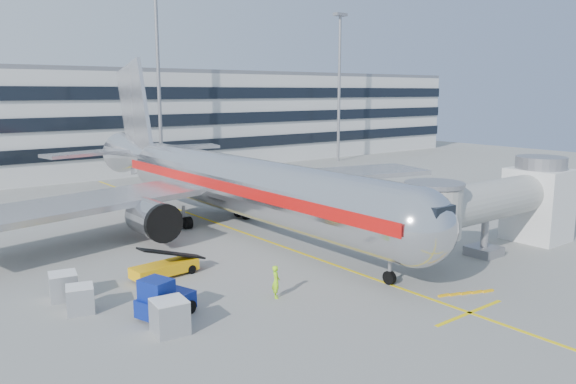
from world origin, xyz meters
TOP-DOWN VIEW (x-y plane):
  - ground at (0.00, 0.00)m, footprint 180.00×180.00m
  - lead_in_line at (0.00, 10.00)m, footprint 0.25×70.00m
  - stop_bar at (0.00, -14.00)m, footprint 6.00×0.25m
  - main_jet at (0.00, 11.72)m, footprint 50.95×48.70m
  - jet_bridge at (12.18, -8.00)m, footprint 17.80×4.50m
  - terminal at (0.00, 57.95)m, footprint 150.00×24.25m
  - light_mast_centre at (8.00, 42.00)m, footprint 2.40×1.20m
  - light_mast_east at (42.00, 42.00)m, footprint 2.40×1.20m
  - belt_loader at (-10.73, 2.32)m, footprint 4.81×2.09m
  - baggage_tug at (-13.83, -3.99)m, footprint 3.46×2.73m
  - cargo_container_left at (-17.21, -0.50)m, footprint 1.80×1.80m
  - cargo_container_right at (-17.34, 2.14)m, footprint 1.82×1.82m
  - cargo_container_front at (-14.47, -6.08)m, footprint 1.84×1.84m
  - ramp_worker at (-7.16, -5.40)m, footprint 0.77×0.87m

SIDE VIEW (x-z plane):
  - ground at x=0.00m, z-range 0.00..0.00m
  - lead_in_line at x=0.00m, z-range 0.00..0.01m
  - stop_bar at x=0.00m, z-range 0.00..0.01m
  - belt_loader at x=-10.73m, z-range -0.49..1.78m
  - cargo_container_left at x=-17.21m, z-range 0.00..1.55m
  - cargo_container_right at x=-17.34m, z-range 0.00..1.64m
  - cargo_container_front at x=-14.47m, z-range 0.00..1.78m
  - ramp_worker at x=-7.16m, z-range 0.00..2.00m
  - baggage_tug at x=-13.83m, z-range -0.15..2.15m
  - jet_bridge at x=12.18m, z-range 0.37..7.37m
  - main_jet at x=0.00m, z-range -3.79..12.26m
  - terminal at x=0.00m, z-range 0.00..15.60m
  - light_mast_centre at x=8.00m, z-range 2.15..27.60m
  - light_mast_east at x=42.00m, z-range 2.15..27.60m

